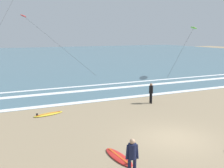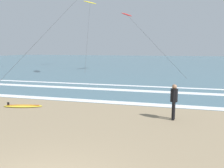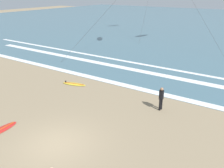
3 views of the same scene
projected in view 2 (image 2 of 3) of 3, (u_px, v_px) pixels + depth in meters
ocean_surface at (163, 62)px, 56.14m from camera, size 140.00×90.00×0.01m
wave_foam_shoreline at (132, 103)px, 13.43m from camera, size 54.71×0.74×0.01m
wave_foam_mid_break at (143, 91)px, 17.37m from camera, size 48.83×0.87×0.01m
wave_foam_outer_break at (140, 86)px, 19.61m from camera, size 56.02×0.52×0.01m
surfer_left_near at (174, 99)px, 10.32m from camera, size 0.32×0.51×1.60m
surfboard_left_pile at (23, 106)px, 12.75m from camera, size 2.18×1.11×0.25m
kite_yellow_high_left at (90, 3)px, 39.57m from camera, size 3.92×12.01×11.14m
kite_red_mid_center at (127, 15)px, 31.70m from camera, size 8.63×8.22×7.95m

